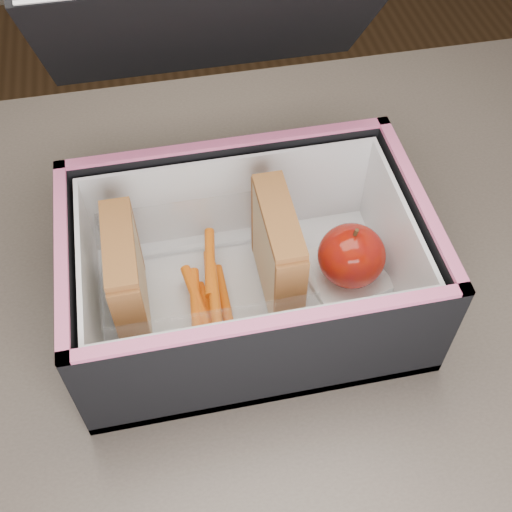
{
  "coord_description": "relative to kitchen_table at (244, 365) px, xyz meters",
  "views": [
    {
      "loc": [
        -0.05,
        -0.34,
        1.29
      ],
      "look_at": [
        0.02,
        0.03,
        0.81
      ],
      "focal_mm": 45.0,
      "sensor_mm": 36.0,
      "label": 1
    }
  ],
  "objects": [
    {
      "name": "kitchen_table",
      "position": [
        0.0,
        0.0,
        0.0
      ],
      "size": [
        1.2,
        0.8,
        0.75
      ],
      "color": "#64564C",
      "rests_on": "ground"
    },
    {
      "name": "sandwich_right",
      "position": [
        0.04,
        0.02,
        0.16
      ],
      "size": [
        0.03,
        0.1,
        0.11
      ],
      "color": "tan",
      "rests_on": "plastic_tub"
    },
    {
      "name": "paper_napkin",
      "position": [
        0.11,
        0.02,
        0.11
      ],
      "size": [
        0.09,
        0.09,
        0.01
      ],
      "primitive_type": "cube",
      "rotation": [
        0.0,
        0.0,
        0.24
      ],
      "color": "white",
      "rests_on": "lunch_bag"
    },
    {
      "name": "carrot_sticks",
      "position": [
        -0.03,
        0.01,
        0.12
      ],
      "size": [
        0.04,
        0.13,
        0.03
      ],
      "color": "#E75D0D",
      "rests_on": "plastic_tub"
    },
    {
      "name": "sandwich_left",
      "position": [
        -0.1,
        0.02,
        0.16
      ],
      "size": [
        0.03,
        0.1,
        0.11
      ],
      "color": "tan",
      "rests_on": "plastic_tub"
    },
    {
      "name": "plastic_tub",
      "position": [
        -0.03,
        0.02,
        0.14
      ],
      "size": [
        0.18,
        0.13,
        0.08
      ],
      "primitive_type": null,
      "color": "white",
      "rests_on": "lunch_bag"
    },
    {
      "name": "lunch_bag",
      "position": [
        0.01,
        0.02,
        0.16
      ],
      "size": [
        0.32,
        0.34,
        0.29
      ],
      "color": "black",
      "rests_on": "kitchen_table"
    },
    {
      "name": "red_apple",
      "position": [
        0.11,
        0.02,
        0.14
      ],
      "size": [
        0.08,
        0.08,
        0.07
      ],
      "rotation": [
        0.0,
        0.0,
        0.25
      ],
      "color": "maroon",
      "rests_on": "paper_napkin"
    }
  ]
}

